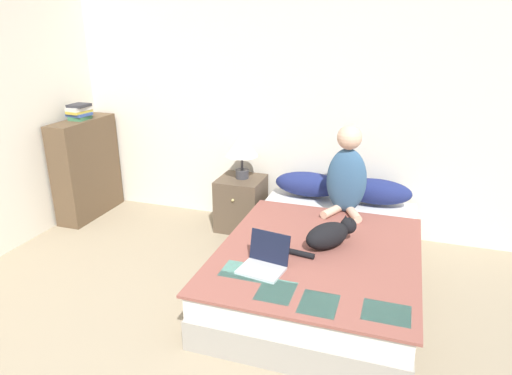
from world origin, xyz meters
name	(u,v)px	position (x,y,z in m)	size (l,w,h in m)	color
wall_back	(293,99)	(0.00, 3.04, 1.27)	(5.50, 0.05, 2.55)	silver
bed	(322,263)	(0.54, 1.92, 0.20)	(1.42, 2.08, 0.40)	#9E998E
pillow_near	(308,184)	(0.23, 2.81, 0.51)	(0.64, 0.27, 0.23)	navy
pillow_far	(376,191)	(0.85, 2.81, 0.51)	(0.64, 0.27, 0.23)	navy
person_sitting	(347,174)	(0.62, 2.53, 0.74)	(0.35, 0.35, 0.77)	#33567A
cat_tabby	(330,234)	(0.60, 1.83, 0.50)	(0.45, 0.45, 0.20)	black
laptop_open	(264,262)	(0.24, 1.37, 0.45)	(0.33, 0.31, 0.23)	#B7B7BC
nightstand	(241,203)	(-0.43, 2.75, 0.26)	(0.43, 0.46, 0.52)	brown
table_lamp	(242,146)	(-0.42, 2.76, 0.84)	(0.31, 0.31, 0.45)	#38383D
bookshelf	(87,168)	(-2.09, 2.56, 0.52)	(0.26, 0.80, 1.03)	brown
book_stack_top	(79,112)	(-2.09, 2.57, 1.11)	(0.21, 0.25, 0.16)	#3D7A51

